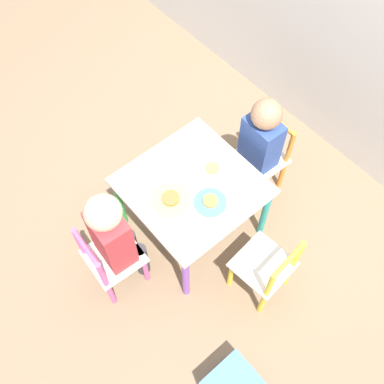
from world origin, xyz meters
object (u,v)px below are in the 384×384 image
kids_table (192,191)px  plate_right (210,202)px  child_front (114,234)px  child_back (259,142)px  chair_pink (110,259)px  chair_orange (262,157)px  plate_back (212,169)px  chair_yellow (266,269)px  plate_front (171,199)px

kids_table → plate_right: (0.14, 0.00, 0.07)m
child_front → child_back: (0.05, 0.91, -0.03)m
kids_table → chair_pink: (-0.03, -0.51, -0.15)m
chair_orange → plate_back: (-0.02, -0.38, 0.22)m
chair_yellow → plate_front: 0.59m
child_front → kids_table: bearing=-90.0°
kids_table → plate_back: (0.00, 0.14, 0.07)m
kids_table → chair_yellow: bearing=5.4°
kids_table → chair_orange: size_ratio=1.24×
child_back → plate_front: 0.59m
child_front → chair_yellow: bearing=-133.5°
chair_orange → child_back: size_ratio=0.69×
chair_orange → plate_right: (0.12, -0.51, 0.22)m
chair_orange → chair_yellow: size_ratio=1.00×
chair_pink → chair_yellow: (0.54, 0.56, 0.00)m
child_front → child_back: size_ratio=1.05×
chair_orange → plate_right: chair_orange is taller
plate_back → plate_right: bearing=-45.0°
kids_table → plate_front: plate_front is taller
child_front → chair_orange: bearing=-89.3°
chair_yellow → child_front: 0.77m
kids_table → child_back: size_ratio=0.85×
plate_back → plate_right: size_ratio=0.94×
chair_pink → child_back: (0.05, 0.97, 0.19)m
kids_table → plate_front: size_ratio=3.22×
child_back → plate_right: child_back is taller
child_back → plate_right: (0.12, -0.45, 0.03)m
chair_pink → chair_orange: (0.05, 1.03, 0.00)m
kids_table → child_front: 0.46m
child_back → plate_back: bearing=-91.0°
plate_back → plate_right: 0.19m
child_front → plate_right: child_front is taller
plate_front → chair_yellow: bearing=19.8°
plate_right → child_back: bearing=104.6°
chair_yellow → child_front: size_ratio=0.65×
chair_orange → plate_right: size_ratio=3.09×
kids_table → plate_right: 0.15m
plate_front → plate_right: bearing=45.0°
chair_orange → plate_back: bearing=-90.8°
child_front → plate_front: child_front is taller
chair_orange → chair_yellow: 0.68m
chair_pink → plate_front: chair_pink is taller
plate_front → child_front: bearing=-94.9°
chair_pink → plate_front: 0.44m
chair_pink → plate_front: bearing=-91.2°
child_front → plate_right: bearing=-106.3°
kids_table → plate_back: plate_back is taller
chair_pink → plate_right: bearing=-104.5°
chair_pink → child_front: bearing=-90.0°
child_back → plate_right: size_ratio=4.47×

